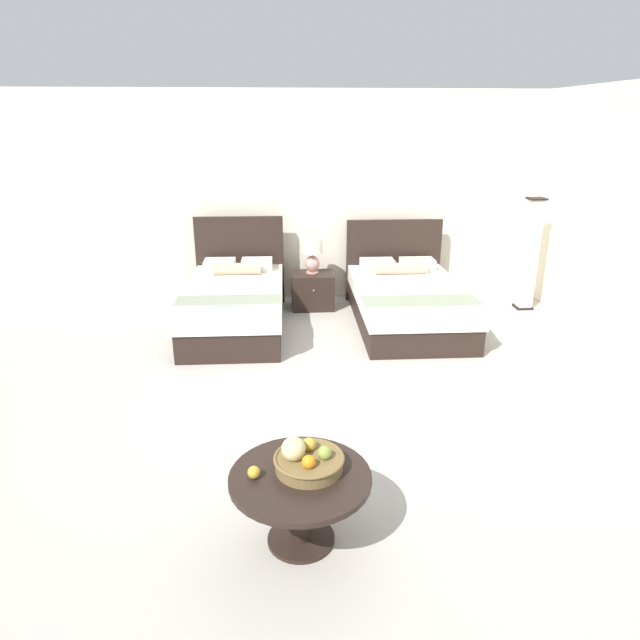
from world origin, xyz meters
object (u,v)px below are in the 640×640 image
Objects in this scene: nightstand at (313,290)px; coffee_table at (300,491)px; floor_lamp_corner at (529,255)px; bed_near_window at (235,303)px; table_lamp at (312,253)px; bed_near_corner at (407,301)px; fruit_bowl at (307,460)px; loose_apple at (254,472)px.

nightstand reaches higher than coffee_table.
floor_lamp_corner is (2.85, -0.23, 0.50)m from nightstand.
table_lamp is (0.98, 0.72, 0.44)m from bed_near_window.
table_lamp reaches higher than nightstand.
bed_near_window is 0.98× the size of bed_near_corner.
bed_near_corner is at bearing -31.69° from nightstand.
nightstand is (-1.13, 0.70, -0.05)m from bed_near_corner.
table_lamp is 2.86m from floor_lamp_corner.
bed_near_window is 5.10× the size of fruit_bowl.
nightstand is at bearing 35.44° from bed_near_window.
bed_near_window reaches higher than nightstand.
bed_near_window is 2.11m from bed_near_corner.
fruit_bowl is (0.04, 0.06, 0.18)m from coffee_table.
bed_near_corner reaches higher than coffee_table.
floor_lamp_corner is at bearing 50.80° from loose_apple.
nightstand is 0.38× the size of floor_lamp_corner.
fruit_bowl reaches higher than nightstand.
coffee_table is 11.16× the size of loose_apple.
coffee_table is 5.30m from floor_lamp_corner.
bed_near_window is at bearing 99.81° from coffee_table.
table_lamp is at bearing 174.94° from floor_lamp_corner.
coffee_table is at bearing -127.03° from floor_lamp_corner.
table_lamp reaches higher than loose_apple.
table_lamp reaches higher than fruit_bowl.
bed_near_corner reaches higher than loose_apple.
bed_near_corner is at bearing 0.04° from bed_near_window.
floor_lamp_corner is (3.83, 0.47, 0.43)m from bed_near_window.
bed_near_window is 1.45× the size of floor_lamp_corner.
table_lamp is 0.55× the size of coffee_table.
bed_near_corner is at bearing 68.94° from fruit_bowl.
bed_near_window is 3.76m from fruit_bowl.
coffee_table is 1.99× the size of fruit_bowl.
table_lamp is at bearing 82.36° from loose_apple.
coffee_table is (-0.33, -4.45, 0.12)m from nightstand.
nightstand is at bearing 85.70° from coffee_table.
bed_near_corner is 3.97m from fruit_bowl.
bed_near_corner is 3.91× the size of nightstand.
fruit_bowl is 5.21m from floor_lamp_corner.
bed_near_window reaches higher than coffee_table.
bed_near_window is at bearing -143.79° from table_lamp.
fruit_bowl is at bearing -93.77° from table_lamp.
loose_apple is 0.05× the size of floor_lamp_corner.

